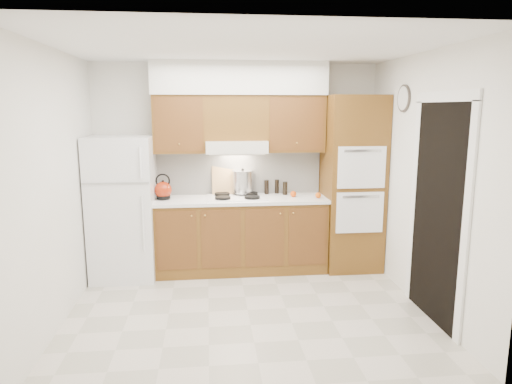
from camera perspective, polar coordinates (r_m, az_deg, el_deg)
floor at (r=4.84m, az=-1.06°, el=-14.52°), size 3.60×3.60×0.00m
ceiling at (r=4.42m, az=-1.17°, el=17.65°), size 3.60×3.60×0.00m
wall_back at (r=5.93m, az=-2.37°, el=3.24°), size 3.60×0.02×2.60m
wall_left at (r=4.66m, az=-23.75°, el=0.35°), size 0.02×3.00×2.60m
wall_right at (r=4.94m, az=20.17°, el=1.14°), size 0.02×3.00×2.60m
fridge at (r=5.73m, az=-16.25°, el=-1.90°), size 0.75×0.72×1.72m
base_cabinets at (r=5.81m, az=-1.86°, el=-5.47°), size 2.11×0.60×0.90m
countertop at (r=5.69m, az=-1.88°, el=-0.95°), size 2.13×0.62×0.04m
backsplash at (r=5.93m, az=-2.11°, el=2.46°), size 2.11×0.03×0.56m
oven_cabinet at (r=5.92m, az=11.92°, el=1.04°), size 0.70×0.65×2.20m
upper_cab_left at (r=5.72m, az=-9.54°, el=8.36°), size 0.63×0.33×0.70m
upper_cab_right at (r=5.82m, az=4.82°, el=8.50°), size 0.73×0.33×0.70m
range_hood at (r=5.68m, az=-2.49°, el=5.70°), size 0.75×0.45×0.15m
upper_cab_over_hood at (r=5.72m, az=-2.56°, el=9.25°), size 0.75×0.33×0.55m
soffit at (r=5.72m, az=-2.07°, el=14.01°), size 2.13×0.36×0.40m
cooktop at (r=5.70m, az=-2.40°, el=-0.66°), size 0.74×0.50×0.01m
doorway at (r=4.68m, az=21.71°, el=-2.59°), size 0.02×0.90×2.10m
wall_clock at (r=5.38m, az=18.00°, el=11.07°), size 0.02×0.30×0.30m
kettle at (r=5.69m, az=-11.53°, el=0.24°), size 0.23×0.23×0.21m
cutting_board at (r=5.90m, az=-3.91°, el=1.61°), size 0.33×0.12×0.43m
stock_pot at (r=5.85m, az=-1.67°, el=1.26°), size 0.34×0.34×0.28m
condiment_a at (r=5.98m, az=2.62°, el=0.69°), size 0.07×0.07×0.18m
condiment_b at (r=5.94m, az=1.33°, el=0.62°), size 0.06×0.06×0.18m
condiment_c at (r=5.90m, az=3.66°, el=0.47°), size 0.07×0.07×0.17m
orange_near at (r=5.72m, az=7.78°, el=-0.41°), size 0.10×0.10×0.07m
orange_far at (r=5.76m, az=4.69°, el=-0.25°), size 0.09×0.09×0.08m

